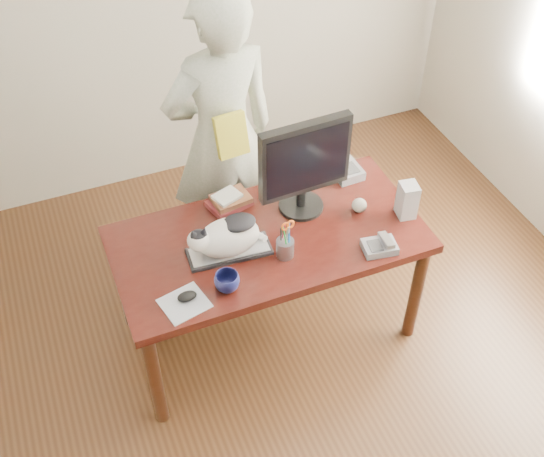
{
  "coord_description": "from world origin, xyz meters",
  "views": [
    {
      "loc": [
        -0.92,
        -1.72,
        3.2
      ],
      "look_at": [
        0.0,
        0.55,
        0.85
      ],
      "focal_mm": 45.0,
      "sensor_mm": 36.0,
      "label": 1
    }
  ],
  "objects_px": {
    "cat": "(226,237)",
    "baseball": "(359,205)",
    "calculator": "(346,170)",
    "person": "(222,139)",
    "keyboard": "(229,251)",
    "coffee_mug": "(227,282)",
    "phone": "(380,246)",
    "desk": "(263,246)",
    "book_stack": "(229,201)",
    "speaker": "(407,200)",
    "monitor": "(305,163)",
    "pen_cup": "(285,246)",
    "mouse": "(187,296)"
  },
  "relations": [
    {
      "from": "coffee_mug",
      "to": "baseball",
      "type": "distance_m",
      "value": 0.87
    },
    {
      "from": "monitor",
      "to": "mouse",
      "type": "xyz_separation_m",
      "value": [
        -0.76,
        -0.37,
        -0.29
      ]
    },
    {
      "from": "pen_cup",
      "to": "mouse",
      "type": "xyz_separation_m",
      "value": [
        -0.54,
        -0.09,
        -0.04
      ]
    },
    {
      "from": "cat",
      "to": "baseball",
      "type": "relative_size",
      "value": 5.26
    },
    {
      "from": "desk",
      "to": "coffee_mug",
      "type": "bearing_deg",
      "value": -133.1
    },
    {
      "from": "monitor",
      "to": "person",
      "type": "height_order",
      "value": "person"
    },
    {
      "from": "desk",
      "to": "mouse",
      "type": "bearing_deg",
      "value": -147.34
    },
    {
      "from": "pen_cup",
      "to": "baseball",
      "type": "xyz_separation_m",
      "value": [
        0.49,
        0.15,
        -0.02
      ]
    },
    {
      "from": "desk",
      "to": "book_stack",
      "type": "relative_size",
      "value": 6.42
    },
    {
      "from": "cat",
      "to": "calculator",
      "type": "height_order",
      "value": "cat"
    },
    {
      "from": "baseball",
      "to": "calculator",
      "type": "xyz_separation_m",
      "value": [
        0.07,
        0.31,
        -0.01
      ]
    },
    {
      "from": "cat",
      "to": "calculator",
      "type": "distance_m",
      "value": 0.91
    },
    {
      "from": "book_stack",
      "to": "person",
      "type": "xyz_separation_m",
      "value": [
        0.1,
        0.38,
        0.13
      ]
    },
    {
      "from": "calculator",
      "to": "monitor",
      "type": "bearing_deg",
      "value": -154.04
    },
    {
      "from": "speaker",
      "to": "person",
      "type": "height_order",
      "value": "person"
    },
    {
      "from": "pen_cup",
      "to": "calculator",
      "type": "xyz_separation_m",
      "value": [
        0.57,
        0.46,
        -0.03
      ]
    },
    {
      "from": "cat",
      "to": "book_stack",
      "type": "relative_size",
      "value": 1.66
    },
    {
      "from": "keyboard",
      "to": "book_stack",
      "type": "xyz_separation_m",
      "value": [
        0.12,
        0.33,
        0.02
      ]
    },
    {
      "from": "desk",
      "to": "person",
      "type": "xyz_separation_m",
      "value": [
        -0.01,
        0.59,
        0.31
      ]
    },
    {
      "from": "phone",
      "to": "mouse",
      "type": "bearing_deg",
      "value": -173.93
    },
    {
      "from": "desk",
      "to": "monitor",
      "type": "distance_m",
      "value": 0.52
    },
    {
      "from": "calculator",
      "to": "person",
      "type": "distance_m",
      "value": 0.72
    },
    {
      "from": "desk",
      "to": "calculator",
      "type": "distance_m",
      "value": 0.66
    },
    {
      "from": "desk",
      "to": "person",
      "type": "bearing_deg",
      "value": 90.84
    },
    {
      "from": "desk",
      "to": "mouse",
      "type": "distance_m",
      "value": 0.63
    },
    {
      "from": "pen_cup",
      "to": "mouse",
      "type": "bearing_deg",
      "value": -170.19
    },
    {
      "from": "monitor",
      "to": "pen_cup",
      "type": "relative_size",
      "value": 2.45
    },
    {
      "from": "coffee_mug",
      "to": "cat",
      "type": "bearing_deg",
      "value": 71.07
    },
    {
      "from": "book_stack",
      "to": "keyboard",
      "type": "bearing_deg",
      "value": -122.6
    },
    {
      "from": "book_stack",
      "to": "desk",
      "type": "bearing_deg",
      "value": -77.24
    },
    {
      "from": "coffee_mug",
      "to": "book_stack",
      "type": "distance_m",
      "value": 0.59
    },
    {
      "from": "calculator",
      "to": "baseball",
      "type": "bearing_deg",
      "value": -105.44
    },
    {
      "from": "mouse",
      "to": "speaker",
      "type": "distance_m",
      "value": 1.25
    },
    {
      "from": "mouse",
      "to": "phone",
      "type": "xyz_separation_m",
      "value": [
        0.99,
        -0.05,
        0.0
      ]
    },
    {
      "from": "baseball",
      "to": "book_stack",
      "type": "height_order",
      "value": "book_stack"
    },
    {
      "from": "desk",
      "to": "phone",
      "type": "distance_m",
      "value": 0.64
    },
    {
      "from": "desk",
      "to": "monitor",
      "type": "bearing_deg",
      "value": 9.84
    },
    {
      "from": "calculator",
      "to": "book_stack",
      "type": "bearing_deg",
      "value": 178.67
    },
    {
      "from": "speaker",
      "to": "baseball",
      "type": "xyz_separation_m",
      "value": [
        -0.21,
        0.12,
        -0.06
      ]
    },
    {
      "from": "baseball",
      "to": "coffee_mug",
      "type": "bearing_deg",
      "value": -163.04
    },
    {
      "from": "phone",
      "to": "speaker",
      "type": "height_order",
      "value": "speaker"
    },
    {
      "from": "coffee_mug",
      "to": "book_stack",
      "type": "xyz_separation_m",
      "value": [
        0.21,
        0.55,
        -0.01
      ]
    },
    {
      "from": "keyboard",
      "to": "coffee_mug",
      "type": "bearing_deg",
      "value": -107.47
    },
    {
      "from": "speaker",
      "to": "book_stack",
      "type": "relative_size",
      "value": 0.81
    },
    {
      "from": "monitor",
      "to": "coffee_mug",
      "type": "bearing_deg",
      "value": -148.66
    },
    {
      "from": "cat",
      "to": "phone",
      "type": "distance_m",
      "value": 0.77
    },
    {
      "from": "book_stack",
      "to": "baseball",
      "type": "bearing_deg",
      "value": -38.33
    },
    {
      "from": "desk",
      "to": "coffee_mug",
      "type": "relative_size",
      "value": 13.33
    },
    {
      "from": "monitor",
      "to": "coffee_mug",
      "type": "distance_m",
      "value": 0.73
    },
    {
      "from": "baseball",
      "to": "pen_cup",
      "type": "bearing_deg",
      "value": -162.7
    }
  ]
}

